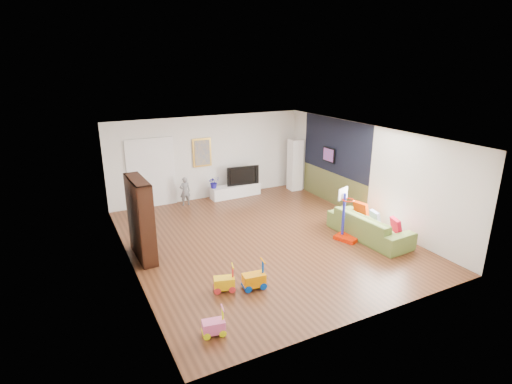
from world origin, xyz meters
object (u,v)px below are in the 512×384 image
sofa (369,226)px  media_console (235,191)px  bookshelf (141,219)px  basketball_hoop (349,215)px

sofa → media_console: bearing=16.5°
bookshelf → sofa: 5.63m
media_console → bookshelf: bearing=-143.1°
bookshelf → sofa: size_ratio=0.83×
media_console → sofa: (1.69, -4.58, 0.13)m
sofa → bookshelf: bearing=70.0°
bookshelf → sofa: bookshelf is taller
basketball_hoop → media_console: bearing=83.7°
media_console → bookshelf: (-3.69, -3.01, 0.74)m
basketball_hoop → bookshelf: bearing=143.0°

